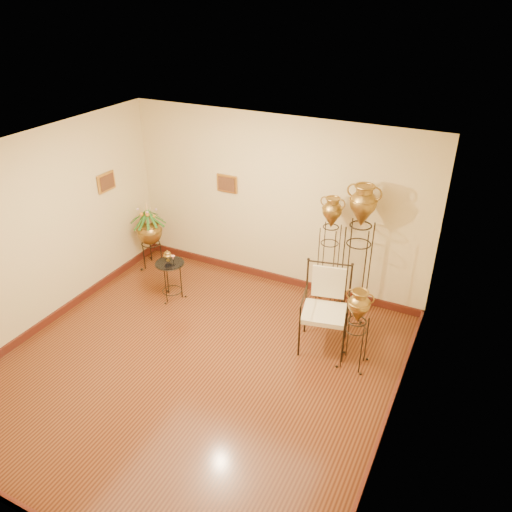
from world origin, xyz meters
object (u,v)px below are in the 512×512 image
at_px(amphora_tall, 329,252).
at_px(planter_urn, 149,230).
at_px(amphora_mid, 358,252).
at_px(armchair, 325,310).
at_px(side_table, 171,280).

bearing_deg(amphora_tall, planter_urn, -176.86).
xyz_separation_m(amphora_mid, planter_urn, (-3.63, -0.15, -0.36)).
bearing_deg(amphora_tall, amphora_mid, -3.68).
bearing_deg(amphora_tall, armchair, -72.64).
distance_m(amphora_tall, armchair, 1.09).
height_order(planter_urn, armchair, planter_urn).
bearing_deg(amphora_mid, amphora_tall, 176.32).
distance_m(planter_urn, armchair, 3.59).
xyz_separation_m(amphora_tall, amphora_mid, (0.44, -0.03, 0.13)).
height_order(amphora_mid, side_table, amphora_mid).
bearing_deg(side_table, planter_urn, 142.04).
relative_size(armchair, side_table, 1.47).
bearing_deg(planter_urn, amphora_mid, 2.32).
distance_m(armchair, side_table, 2.59).
height_order(amphora_tall, armchair, amphora_tall).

